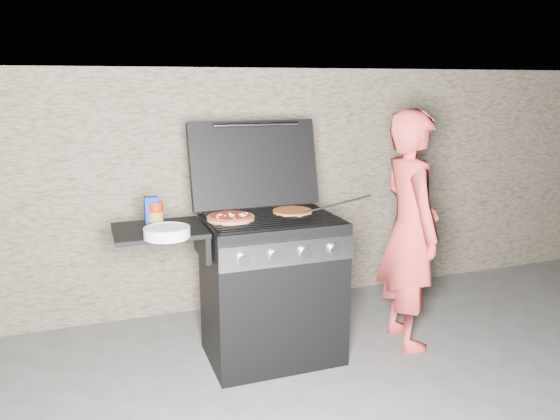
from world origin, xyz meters
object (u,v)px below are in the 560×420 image
object	(u,v)px
gas_grill	(233,293)
sauce_jar	(156,213)
person	(410,230)
pizza_topped	(231,217)

from	to	relation	value
gas_grill	sauce_jar	size ratio (longest dim) A/B	10.28
gas_grill	person	world-z (taller)	person
sauce_jar	person	bearing A→B (deg)	-7.17
pizza_topped	sauce_jar	distance (m)	0.43
sauce_jar	person	size ratio (longest dim) A/B	0.08
sauce_jar	pizza_topped	bearing A→B (deg)	-10.33
gas_grill	person	xyz separation A→B (m)	(1.15, -0.10, 0.32)
pizza_topped	person	world-z (taller)	person
gas_grill	sauce_jar	distance (m)	0.67
pizza_topped	sauce_jar	bearing A→B (deg)	169.67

